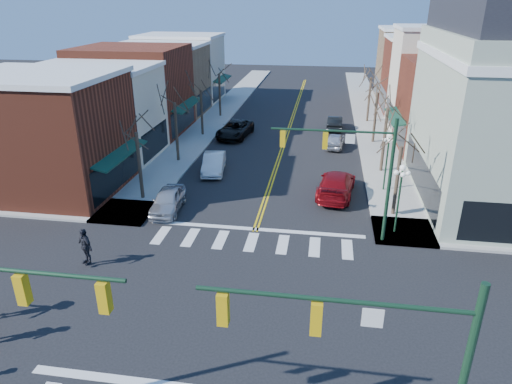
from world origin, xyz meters
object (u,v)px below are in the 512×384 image
at_px(car_right_near, 336,184).
at_px(car_right_mid, 335,140).
at_px(pedestrian_dark_a, 85,246).
at_px(car_right_far, 335,123).
at_px(lamppost_midblock, 388,152).
at_px(car_left_near, 168,200).
at_px(car_left_far, 235,129).
at_px(lamppost_corner, 400,187).
at_px(car_left_mid, 214,163).

bearing_deg(car_right_near, car_right_mid, -82.81).
bearing_deg(car_right_mid, pedestrian_dark_a, 67.44).
height_order(car_right_near, pedestrian_dark_a, pedestrian_dark_a).
height_order(car_right_near, car_right_far, car_right_near).
xyz_separation_m(lamppost_midblock, car_right_far, (-3.40, 16.43, -2.25)).
relative_size(car_left_near, car_left_far, 0.75).
distance_m(car_left_far, pedestrian_dark_a, 24.70).
bearing_deg(pedestrian_dark_a, car_left_near, 106.90).
distance_m(car_left_near, car_right_near, 11.64).
bearing_deg(pedestrian_dark_a, lamppost_corner, 52.92).
bearing_deg(lamppost_corner, car_right_mid, 101.60).
height_order(lamppost_corner, car_left_mid, lamppost_corner).
relative_size(car_left_far, car_right_mid, 1.46).
xyz_separation_m(lamppost_corner, car_right_far, (-3.40, 22.93, -2.25)).
height_order(car_right_mid, pedestrian_dark_a, pedestrian_dark_a).
height_order(car_left_far, car_right_far, car_left_far).
height_order(lamppost_corner, car_right_far, lamppost_corner).
distance_m(lamppost_midblock, car_left_mid, 13.34).
distance_m(lamppost_corner, pedestrian_dark_a, 17.40).
distance_m(lamppost_corner, car_right_mid, 17.06).
xyz_separation_m(car_left_far, car_right_mid, (9.85, -1.94, -0.13)).
height_order(car_right_mid, car_right_far, car_right_far).
relative_size(car_left_far, car_right_far, 1.32).
bearing_deg(car_right_near, car_left_far, -46.20).
height_order(lamppost_midblock, pedestrian_dark_a, lamppost_midblock).
height_order(lamppost_midblock, car_left_far, lamppost_midblock).
xyz_separation_m(car_left_near, car_left_far, (1.00, 17.47, 0.06)).
height_order(car_left_near, car_right_mid, car_left_near).
distance_m(lamppost_midblock, car_left_near, 15.43).
distance_m(car_right_near, car_right_mid, 11.33).
xyz_separation_m(lamppost_corner, car_right_near, (-3.40, 5.23, -2.13)).
bearing_deg(pedestrian_dark_a, lamppost_midblock, 70.22).
relative_size(car_right_near, pedestrian_dark_a, 2.90).
height_order(lamppost_corner, pedestrian_dark_a, lamppost_corner).
bearing_deg(car_right_mid, car_right_far, -82.95).
relative_size(car_left_mid, pedestrian_dark_a, 2.28).
distance_m(lamppost_corner, car_right_far, 23.29).
xyz_separation_m(lamppost_midblock, car_left_mid, (-13.00, 2.00, -2.22)).
relative_size(lamppost_midblock, car_right_mid, 1.11).
bearing_deg(car_right_far, car_right_near, 92.93).
bearing_deg(car_right_far, lamppost_midblock, 104.62).
bearing_deg(car_left_far, car_right_mid, -4.19).
height_order(car_left_near, pedestrian_dark_a, pedestrian_dark_a).
relative_size(car_right_mid, car_right_far, 0.90).
xyz_separation_m(lamppost_midblock, car_left_far, (-13.25, 12.00, -2.17)).
bearing_deg(car_right_near, car_left_mid, -11.60).
relative_size(car_right_near, car_right_far, 1.33).
relative_size(car_left_far, pedestrian_dark_a, 2.88).
distance_m(car_left_far, car_right_far, 10.80).
height_order(car_left_far, car_right_near, car_right_near).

